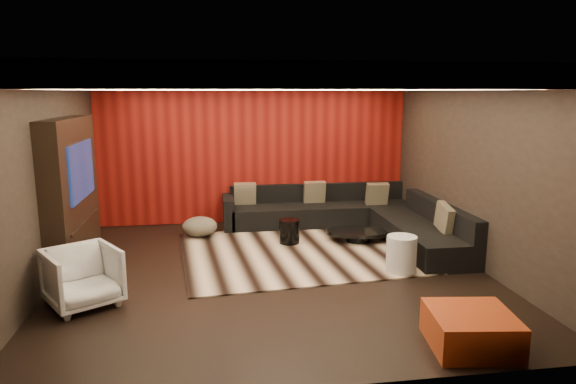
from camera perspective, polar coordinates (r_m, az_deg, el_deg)
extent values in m
cube|color=black|center=(7.51, -1.60, -8.91)|extent=(6.00, 6.00, 0.02)
cube|color=silver|center=(7.06, -1.72, 13.13)|extent=(6.00, 6.00, 0.02)
cube|color=black|center=(10.12, -3.74, 4.51)|extent=(6.00, 0.02, 2.80)
cube|color=black|center=(7.42, -25.41, 1.02)|extent=(0.02, 6.00, 2.80)
cube|color=black|center=(8.08, 20.05, 2.18)|extent=(0.02, 6.00, 2.80)
cube|color=#6B0C0A|center=(10.08, -3.72, 4.48)|extent=(5.98, 0.05, 2.78)
cube|color=silver|center=(9.74, -3.68, 11.86)|extent=(6.00, 0.60, 0.22)
cube|color=silver|center=(4.39, 2.66, 12.76)|extent=(6.00, 0.60, 0.22)
cube|color=silver|center=(7.24, -23.88, 11.20)|extent=(0.60, 4.80, 0.22)
cube|color=silver|center=(7.85, 18.66, 11.49)|extent=(0.60, 4.80, 0.22)
cube|color=#FFD899|center=(9.40, -3.49, 11.34)|extent=(4.80, 0.08, 0.04)
cube|color=#FFD899|center=(4.72, 1.83, 11.56)|extent=(4.80, 0.08, 0.04)
cube|color=#FFD899|center=(7.16, -21.15, 10.69)|extent=(0.08, 4.80, 0.04)
cube|color=#FFD899|center=(7.70, 16.33, 10.97)|extent=(0.08, 4.80, 0.04)
cube|color=black|center=(8.00, -22.92, -0.30)|extent=(0.30, 2.00, 2.20)
cube|color=black|center=(7.90, -21.99, 2.22)|extent=(0.04, 1.30, 0.80)
cube|color=black|center=(8.04, -21.60, -3.07)|extent=(0.04, 1.60, 0.04)
cube|color=beige|center=(8.39, 2.24, -6.59)|extent=(4.26, 3.36, 0.02)
cylinder|color=black|center=(8.96, 7.81, -4.84)|extent=(1.28, 1.28, 0.19)
cylinder|color=black|center=(8.74, 0.16, -4.39)|extent=(0.43, 0.43, 0.41)
ellipsoid|color=#B8AE8E|center=(9.31, -9.78, -3.80)|extent=(0.74, 0.74, 0.34)
cylinder|color=silver|center=(7.57, 12.48, -6.79)|extent=(0.46, 0.46, 0.54)
cube|color=maroon|center=(5.71, 19.64, -14.21)|extent=(0.92, 0.92, 0.36)
imported|color=silver|center=(6.73, -21.85, -8.79)|extent=(1.08, 1.09, 0.73)
cube|color=black|center=(10.06, 3.69, -2.47)|extent=(3.50, 0.90, 0.40)
cube|color=black|center=(10.32, 3.30, 0.01)|extent=(3.50, 0.20, 0.35)
cube|color=black|center=(8.83, 14.43, -4.74)|extent=(0.90, 2.60, 0.40)
cube|color=black|center=(8.88, 16.63, -2.27)|extent=(0.20, 2.60, 0.35)
cube|color=black|center=(9.82, -6.63, -2.26)|extent=(0.20, 0.90, 0.60)
cube|color=#C0B38C|center=(8.37, 16.98, -2.78)|extent=(0.12, 0.50, 0.50)
cube|color=#C0B38C|center=(9.94, -4.80, -0.18)|extent=(0.42, 0.20, 0.44)
cube|color=#C0B38C|center=(10.07, 2.96, 0.00)|extent=(0.42, 0.20, 0.44)
cube|color=#C0B38C|center=(10.03, 9.87, -0.20)|extent=(0.42, 0.20, 0.44)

